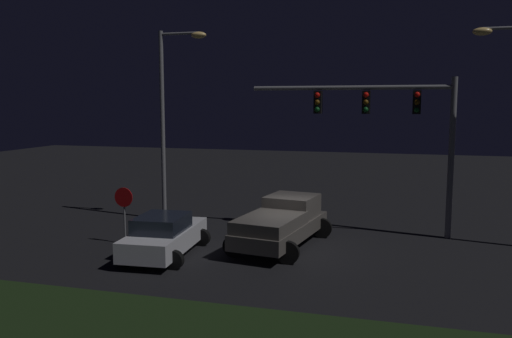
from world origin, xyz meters
TOP-DOWN VIEW (x-y plane):
  - ground_plane at (0.00, 0.00)m, footprint 80.00×80.00m
  - pickup_truck at (-0.32, 0.38)m, footprint 3.43×5.64m
  - car_sedan at (-4.13, -2.08)m, footprint 2.67×4.51m
  - traffic_signal_gantry at (3.47, 3.31)m, footprint 8.32×0.56m
  - street_lamp_left at (-6.32, 3.40)m, footprint 2.30×0.44m
  - stop_sign at (-6.31, -1.05)m, footprint 0.76×0.08m

SIDE VIEW (x-z plane):
  - ground_plane at x=0.00m, z-range 0.00..0.00m
  - car_sedan at x=-4.13m, z-range -0.02..1.49m
  - pickup_truck at x=-0.32m, z-range 0.10..1.90m
  - stop_sign at x=-6.31m, z-range 0.45..2.68m
  - traffic_signal_gantry at x=3.47m, z-range 1.65..8.15m
  - street_lamp_left at x=-6.32m, z-range 1.05..9.77m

